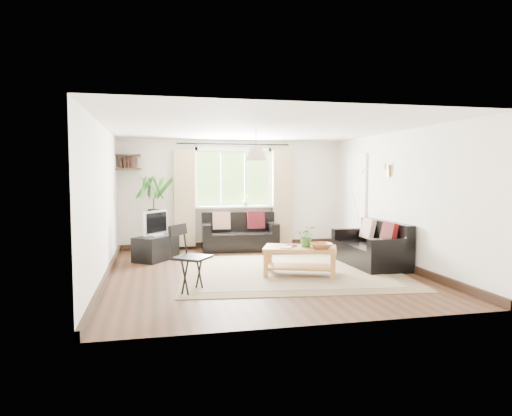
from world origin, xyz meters
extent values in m
plane|color=black|center=(0.00, 0.00, 0.00)|extent=(5.50, 5.50, 0.00)
plane|color=white|center=(0.00, 0.00, 2.40)|extent=(5.50, 5.50, 0.00)
cube|color=silver|center=(0.00, 2.75, 1.20)|extent=(5.00, 0.02, 2.40)
cube|color=silver|center=(0.00, -2.75, 1.20)|extent=(5.00, 0.02, 2.40)
cube|color=silver|center=(-2.50, 0.00, 1.20)|extent=(0.02, 5.50, 2.40)
cube|color=silver|center=(2.50, 0.00, 1.20)|extent=(0.02, 5.50, 2.40)
cube|color=#B7AA8E|center=(0.48, -0.11, 0.01)|extent=(3.94, 3.49, 0.02)
cube|color=silver|center=(2.47, 1.70, 1.00)|extent=(0.06, 0.96, 2.06)
imported|color=#39712D|center=(0.67, -0.38, 0.64)|extent=(0.38, 0.36, 0.34)
imported|color=#9F6337|center=(0.83, -0.61, 0.51)|extent=(0.36, 0.36, 0.09)
imported|color=silver|center=(0.24, -0.39, 0.48)|extent=(0.25, 0.28, 0.02)
imported|color=#582623|center=(0.38, -0.19, 0.48)|extent=(0.24, 0.27, 0.02)
cube|color=black|center=(-1.72, 1.48, 0.23)|extent=(0.91, 0.98, 0.47)
imported|color=#2D6023|center=(0.25, 2.63, 1.06)|extent=(0.14, 0.10, 0.27)
camera|label=1|loc=(-1.71, -7.34, 1.64)|focal=32.00mm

